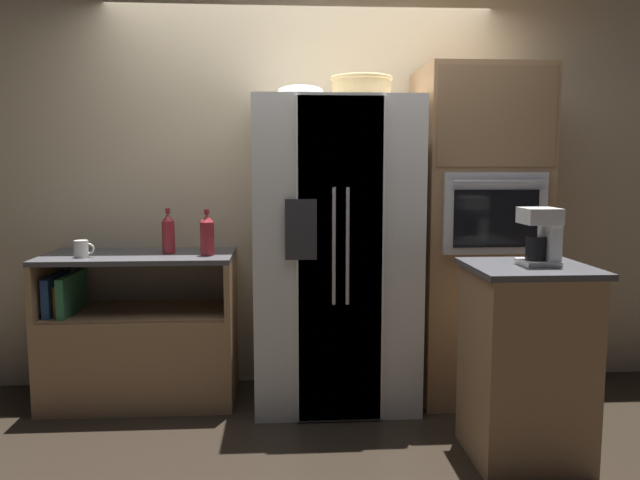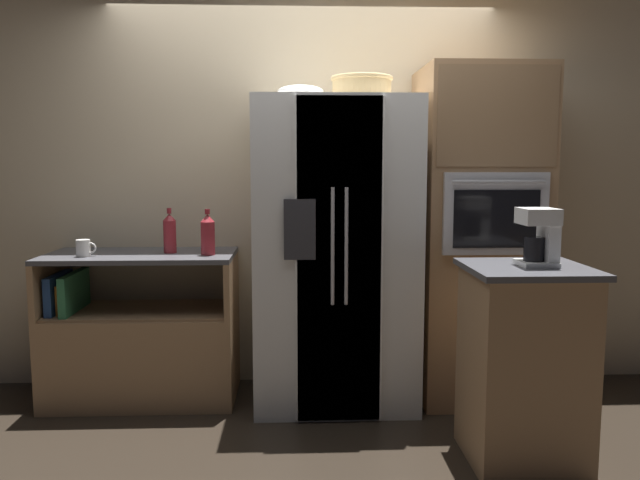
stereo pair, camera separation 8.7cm
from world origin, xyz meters
The scene contains 12 objects.
ground_plane centered at (0.00, 0.00, 0.00)m, with size 20.00×20.00×0.00m, color black.
wall_back centered at (0.00, 0.43, 1.40)m, with size 12.00×0.06×2.80m.
counter_left centered at (-1.03, 0.10, 0.34)m, with size 1.16×0.60×0.93m.
refrigerator centered at (0.19, 0.03, 0.93)m, with size 0.98×0.78×1.87m.
wall_oven centered at (1.09, 0.07, 1.04)m, with size 0.74×0.73×2.06m.
island_counter centered at (1.07, -0.84, 0.50)m, with size 0.58×0.58×0.99m.
wicker_basket centered at (0.34, -0.02, 1.94)m, with size 0.37×0.37×0.13m.
fruit_bowl centered at (-0.02, -0.02, 1.91)m, with size 0.27×0.27×0.08m.
bottle_tall centered at (-0.83, 0.12, 1.05)m, with size 0.08×0.08×0.28m.
bottle_short centered at (-0.59, 0.02, 1.06)m, with size 0.09×0.09×0.28m.
mug centered at (-1.32, -0.02, 0.98)m, with size 0.12×0.08×0.10m.
coffee_maker centered at (1.13, -0.83, 1.14)m, with size 0.17×0.19×0.28m.
Camera 1 is at (-0.15, -3.77, 1.47)m, focal length 35.00 mm.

